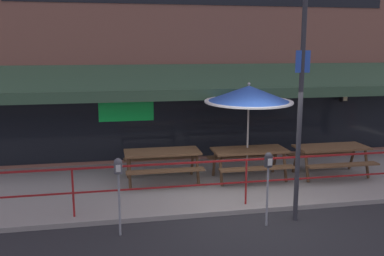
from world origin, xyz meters
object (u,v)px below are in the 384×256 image
picnic_table_left (162,157)px  patio_umbrella_centre (249,95)px  parking_meter_far (268,167)px  picnic_table_centre (249,155)px  picnic_table_right (331,152)px  parking_meter_near (118,173)px  street_sign_pole (300,109)px

picnic_table_left → patio_umbrella_centre: bearing=-1.7°
parking_meter_far → picnic_table_centre: bearing=78.8°
picnic_table_right → parking_meter_near: 5.81m
patio_umbrella_centre → parking_meter_near: bearing=-141.6°
picnic_table_centre → patio_umbrella_centre: (0.00, 0.16, 1.47)m
parking_meter_far → street_sign_pole: (0.65, 0.15, 1.03)m
picnic_table_centre → parking_meter_near: parking_meter_near is taller
picnic_table_right → street_sign_pole: (-1.96, -2.24, 1.47)m
parking_meter_near → picnic_table_right: bearing=23.1°
picnic_table_centre → patio_umbrella_centre: size_ratio=0.76×
picnic_table_left → picnic_table_centre: bearing=-5.9°
picnic_table_centre → patio_umbrella_centre: patio_umbrella_centre is taller
patio_umbrella_centre → parking_meter_far: size_ratio=1.67×
parking_meter_near → parking_meter_far: 2.72m
patio_umbrella_centre → street_sign_pole: size_ratio=0.56×
parking_meter_far → patio_umbrella_centre: bearing=79.5°
parking_meter_far → street_sign_pole: street_sign_pole is taller
parking_meter_near → street_sign_pole: 3.52m
picnic_table_right → patio_umbrella_centre: (-2.11, 0.27, 1.47)m
picnic_table_right → parking_meter_far: bearing=-137.5°
street_sign_pole → patio_umbrella_centre: bearing=93.5°
picnic_table_centre → picnic_table_right: size_ratio=1.00×
picnic_table_left → parking_meter_far: parking_meter_far is taller
picnic_table_left → street_sign_pole: 3.73m
picnic_table_right → parking_meter_near: parking_meter_near is taller
parking_meter_near → street_sign_pole: (3.36, 0.03, 1.03)m
picnic_table_centre → street_sign_pole: bearing=-86.3°
picnic_table_left → parking_meter_near: 2.86m
parking_meter_near → picnic_table_centre: bearing=36.7°
patio_umbrella_centre → picnic_table_left: bearing=178.3°
patio_umbrella_centre → picnic_table_right: bearing=-7.4°
picnic_table_right → street_sign_pole: size_ratio=0.42×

